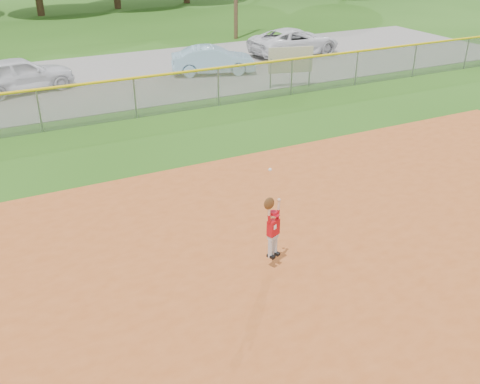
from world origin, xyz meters
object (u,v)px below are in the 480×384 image
car_white_a (20,75)px  car_blue (213,60)px  ballplayer (273,227)px  car_white_b (294,42)px  sponsor_sign (291,61)px

car_white_a → car_blue: bearing=-106.9°
car_white_a → ballplayer: size_ratio=2.15×
car_white_b → ballplayer: bearing=142.9°
car_white_a → car_blue: car_white_a is taller
ballplayer → car_white_a: bearing=100.8°
car_blue → ballplayer: 16.16m
car_white_b → sponsor_sign: size_ratio=2.62×
car_blue → car_white_a: bearing=102.0°
car_blue → sponsor_sign: (2.04, -3.62, 0.49)m
ballplayer → car_blue: bearing=70.3°
car_white_a → car_blue: size_ratio=1.12×
car_white_a → car_blue: 8.56m
car_blue → ballplayer: bearing=177.8°
car_blue → car_white_b: bearing=-55.0°
car_blue → sponsor_sign: 4.18m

